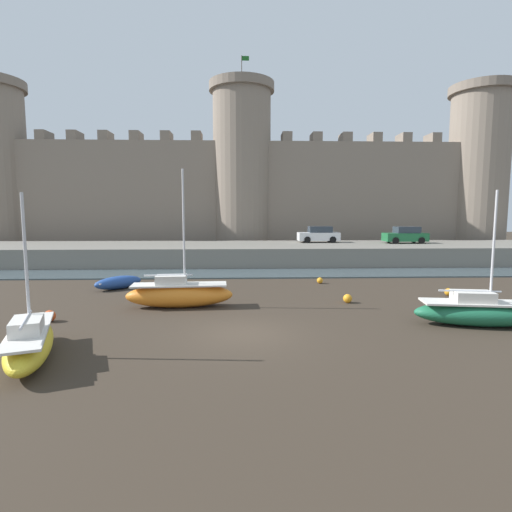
% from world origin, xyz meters
% --- Properties ---
extents(ground_plane, '(160.00, 160.00, 0.00)m').
position_xyz_m(ground_plane, '(0.00, 0.00, 0.00)').
color(ground_plane, '#382D23').
extents(water_channel, '(80.00, 4.50, 0.10)m').
position_xyz_m(water_channel, '(0.00, 15.17, 0.05)').
color(water_channel, '#47565B').
rests_on(water_channel, ground).
extents(quay_road, '(68.66, 10.00, 1.73)m').
position_xyz_m(quay_road, '(0.00, 22.42, 0.86)').
color(quay_road, slate).
rests_on(quay_road, ground).
extents(castle, '(64.16, 7.50, 22.53)m').
position_xyz_m(castle, '(-0.00, 32.46, 8.42)').
color(castle, gray).
rests_on(castle, ground).
extents(rowboat_midflat_left, '(2.89, 2.83, 0.80)m').
position_xyz_m(rowboat_midflat_left, '(-7.76, 9.51, 0.42)').
color(rowboat_midflat_left, '#234793').
rests_on(rowboat_midflat_left, ground).
extents(sailboat_foreground_right, '(5.38, 1.76, 6.84)m').
position_xyz_m(sailboat_foreground_right, '(-3.23, 4.52, 0.69)').
color(sailboat_foreground_right, orange).
rests_on(sailboat_foreground_right, ground).
extents(sailboat_near_channel_right, '(3.03, 5.24, 5.37)m').
position_xyz_m(sailboat_near_channel_right, '(-6.90, -2.58, 0.60)').
color(sailboat_near_channel_right, yellow).
rests_on(sailboat_near_channel_right, ground).
extents(sailboat_foreground_centre, '(5.68, 2.30, 5.64)m').
position_xyz_m(sailboat_foreground_centre, '(9.94, 0.73, 0.60)').
color(sailboat_foreground_centre, '#1E6B47').
rests_on(sailboat_foreground_centre, ground).
extents(mooring_buoy_near_shore, '(0.50, 0.50, 0.50)m').
position_xyz_m(mooring_buoy_near_shore, '(-8.45, 2.03, 0.25)').
color(mooring_buoy_near_shore, '#E04C1E').
rests_on(mooring_buoy_near_shore, ground).
extents(mooring_buoy_off_centre, '(0.46, 0.46, 0.46)m').
position_xyz_m(mooring_buoy_off_centre, '(5.47, 5.16, 0.23)').
color(mooring_buoy_off_centre, orange).
rests_on(mooring_buoy_off_centre, ground).
extents(mooring_buoy_mid_mud, '(0.41, 0.41, 0.41)m').
position_xyz_m(mooring_buoy_mid_mud, '(5.14, 10.92, 0.20)').
color(mooring_buoy_mid_mud, orange).
rests_on(mooring_buoy_mid_mud, ground).
extents(mooring_buoy_near_channel, '(0.44, 0.44, 0.44)m').
position_xyz_m(mooring_buoy_near_channel, '(11.70, 6.71, 0.22)').
color(mooring_buoy_near_channel, orange).
rests_on(mooring_buoy_near_channel, ground).
extents(car_quay_east, '(4.13, 1.94, 1.62)m').
position_xyz_m(car_quay_east, '(15.96, 23.21, 2.51)').
color(car_quay_east, '#1E6638').
rests_on(car_quay_east, quay_road).
extents(car_quay_centre_west, '(4.13, 1.94, 1.62)m').
position_xyz_m(car_quay_centre_west, '(7.68, 24.57, 2.51)').
color(car_quay_centre_west, silver).
rests_on(car_quay_centre_west, quay_road).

